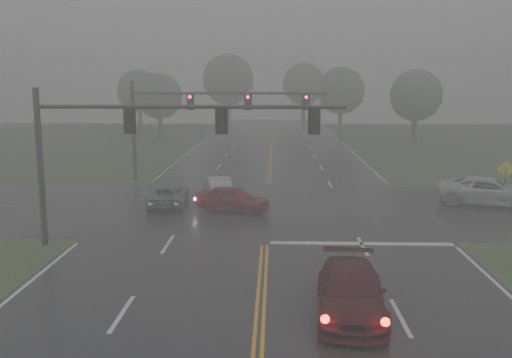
{
  "coord_description": "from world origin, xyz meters",
  "views": [
    {
      "loc": [
        0.45,
        -11.35,
        7.49
      ],
      "look_at": [
        -0.46,
        16.0,
        2.77
      ],
      "focal_mm": 40.0,
      "sensor_mm": 36.0,
      "label": 1
    }
  ],
  "objects_px": {
    "sedan_red": "(233,211)",
    "sedan_silver": "(218,197)",
    "sedan_maroon": "(350,315)",
    "car_grey": "(169,206)",
    "signal_gantry_near": "(134,135)",
    "signal_gantry_far": "(194,111)",
    "pickup_white": "(488,205)"
  },
  "relations": [
    {
      "from": "sedan_maroon",
      "to": "sedan_silver",
      "type": "relative_size",
      "value": 1.27
    },
    {
      "from": "sedan_red",
      "to": "pickup_white",
      "type": "xyz_separation_m",
      "value": [
        15.53,
        2.27,
        0.0
      ]
    },
    {
      "from": "pickup_white",
      "to": "signal_gantry_far",
      "type": "bearing_deg",
      "value": 85.12
    },
    {
      "from": "signal_gantry_near",
      "to": "sedan_red",
      "type": "bearing_deg",
      "value": 61.22
    },
    {
      "from": "sedan_red",
      "to": "sedan_silver",
      "type": "xyz_separation_m",
      "value": [
        -1.31,
        4.17,
        0.0
      ]
    },
    {
      "from": "sedan_maroon",
      "to": "signal_gantry_far",
      "type": "height_order",
      "value": "signal_gantry_far"
    },
    {
      "from": "signal_gantry_near",
      "to": "signal_gantry_far",
      "type": "bearing_deg",
      "value": 89.26
    },
    {
      "from": "car_grey",
      "to": "signal_gantry_near",
      "type": "height_order",
      "value": "signal_gantry_near"
    },
    {
      "from": "sedan_maroon",
      "to": "sedan_silver",
      "type": "bearing_deg",
      "value": 112.91
    },
    {
      "from": "sedan_silver",
      "to": "car_grey",
      "type": "distance_m",
      "value": 3.94
    },
    {
      "from": "sedan_maroon",
      "to": "sedan_silver",
      "type": "xyz_separation_m",
      "value": [
        -6.21,
        18.92,
        0.0
      ]
    },
    {
      "from": "sedan_red",
      "to": "car_grey",
      "type": "height_order",
      "value": "sedan_red"
    },
    {
      "from": "sedan_silver",
      "to": "car_grey",
      "type": "height_order",
      "value": "sedan_silver"
    },
    {
      "from": "sedan_maroon",
      "to": "signal_gantry_near",
      "type": "xyz_separation_m",
      "value": [
        -8.79,
        7.67,
        5.09
      ]
    },
    {
      "from": "car_grey",
      "to": "signal_gantry_near",
      "type": "xyz_separation_m",
      "value": [
        0.13,
        -8.37,
        5.09
      ]
    },
    {
      "from": "pickup_white",
      "to": "signal_gantry_far",
      "type": "xyz_separation_m",
      "value": [
        -19.19,
        7.98,
        5.3
      ]
    },
    {
      "from": "car_grey",
      "to": "sedan_maroon",
      "type": "bearing_deg",
      "value": 115.45
    },
    {
      "from": "car_grey",
      "to": "signal_gantry_far",
      "type": "distance_m",
      "value": 10.4
    },
    {
      "from": "sedan_silver",
      "to": "signal_gantry_far",
      "type": "bearing_deg",
      "value": -83.06
    },
    {
      "from": "sedan_red",
      "to": "sedan_silver",
      "type": "relative_size",
      "value": 1.04
    },
    {
      "from": "car_grey",
      "to": "pickup_white",
      "type": "bearing_deg",
      "value": 179.21
    },
    {
      "from": "car_grey",
      "to": "signal_gantry_far",
      "type": "relative_size",
      "value": 0.32
    },
    {
      "from": "sedan_maroon",
      "to": "sedan_red",
      "type": "xyz_separation_m",
      "value": [
        -4.91,
        14.75,
        0.0
      ]
    },
    {
      "from": "sedan_silver",
      "to": "signal_gantry_near",
      "type": "bearing_deg",
      "value": 62.83
    },
    {
      "from": "car_grey",
      "to": "pickup_white",
      "type": "relative_size",
      "value": 0.79
    },
    {
      "from": "car_grey",
      "to": "pickup_white",
      "type": "distance_m",
      "value": 19.56
    },
    {
      "from": "signal_gantry_near",
      "to": "sedan_silver",
      "type": "bearing_deg",
      "value": 77.08
    },
    {
      "from": "signal_gantry_far",
      "to": "car_grey",
      "type": "bearing_deg",
      "value": -92.25
    },
    {
      "from": "sedan_maroon",
      "to": "signal_gantry_far",
      "type": "distance_m",
      "value": 26.94
    },
    {
      "from": "sedan_red",
      "to": "car_grey",
      "type": "xyz_separation_m",
      "value": [
        -4.01,
        1.3,
        0.0
      ]
    },
    {
      "from": "sedan_red",
      "to": "signal_gantry_near",
      "type": "xyz_separation_m",
      "value": [
        -3.88,
        -7.07,
        5.09
      ]
    },
    {
      "from": "sedan_red",
      "to": "sedan_silver",
      "type": "height_order",
      "value": "sedan_red"
    }
  ]
}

